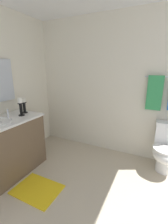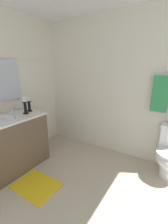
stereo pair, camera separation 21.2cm
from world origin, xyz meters
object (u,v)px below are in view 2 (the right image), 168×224
Objects in this scene: candle_holder_tall at (29,104)px; candle_holder_short at (25,105)px; vanity_cabinet at (5,146)px; sink_basin at (2,122)px; towel_near_vanity at (160,94)px; bath_mat at (36,186)px.

candle_holder_tall is 0.87× the size of candle_holder_short.
vanity_cabinet is at bearing -98.44° from candle_holder_short.
towel_near_vanity is (1.86, 1.40, 0.37)m from sink_basin.
candle_holder_tall is at bearing 91.98° from sink_basin.
candle_holder_tall is 0.40× the size of bath_mat.
candle_holder_short reaches higher than vanity_cabinet.
candle_holder_tall is at bearing 91.97° from vanity_cabinet.
candle_holder_tall is 0.15m from candle_holder_short.
candle_holder_tall is at bearing -154.68° from towel_near_vanity.
candle_holder_short is (0.07, -0.13, 0.02)m from candle_holder_tall.
sink_basin is 0.74× the size of towel_near_vanity.
towel_near_vanity reaches higher than vanity_cabinet.
towel_near_vanity is 2.21m from bath_mat.
towel_near_vanity is (1.88, 0.89, 0.20)m from candle_holder_tall.
bath_mat is at bearing -33.77° from candle_holder_short.
bath_mat is (0.64, -0.51, -0.97)m from candle_holder_tall.
sink_basin is at bearing 179.91° from bath_mat.
sink_basin is 0.54m from candle_holder_tall.
bath_mat is at bearing 0.00° from vanity_cabinet.
candle_holder_short reaches higher than bath_mat.
sink_basin reaches higher than bath_mat.
candle_holder_tall reaches higher than bath_mat.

